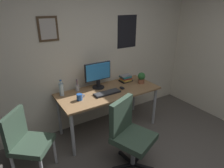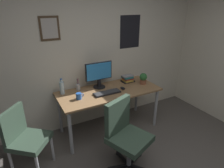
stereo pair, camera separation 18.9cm
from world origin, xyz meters
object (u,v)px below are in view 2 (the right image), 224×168
Objects in this scene: monitor at (99,74)px; potted_plant at (143,78)px; book_stack_left at (128,79)px; office_chair at (125,132)px; computer_mouse at (123,88)px; keyboard at (107,93)px; pen_cup at (78,87)px; water_bottle at (62,88)px; coffee_mug_near at (79,96)px; side_chair at (24,136)px.

monitor is 2.36× the size of potted_plant.
book_stack_left is at bearing 131.23° from potted_plant.
office_chair reaches higher than book_stack_left.
computer_mouse is at bearing -175.95° from potted_plant.
keyboard is at bearing -175.29° from computer_mouse.
pen_cup reaches higher than potted_plant.
water_bottle is 1.37m from potted_plant.
book_stack_left is (0.99, 0.24, 0.01)m from coffee_mug_near.
coffee_mug_near is at bearing -178.74° from potted_plant.
side_chair is 4.49× the size of potted_plant.
monitor is 1.82× the size of water_bottle.
monitor is 3.79× the size of coffee_mug_near.
potted_plant is at bearing -48.77° from book_stack_left.
pen_cup reaches higher than computer_mouse.
monitor is 0.40m from pen_cup.
water_bottle is 2.08× the size of coffee_mug_near.
book_stack_left is at bearing 13.40° from coffee_mug_near.
side_chair is at bearing -165.81° from book_stack_left.
water_bottle reaches higher than side_chair.
monitor reaches higher than book_stack_left.
office_chair is 3.76× the size of water_bottle.
pen_cup reaches higher than side_chair.
monitor is at bearing 91.04° from keyboard.
coffee_mug_near is 1.18m from potted_plant.
office_chair reaches higher than potted_plant.
monitor is 1.07× the size of keyboard.
computer_mouse is at bearing -0.35° from coffee_mug_near.
keyboard is (1.26, 0.19, 0.24)m from side_chair.
side_chair is 1.59m from computer_mouse.
potted_plant is 0.85× the size of book_stack_left.
office_chair is 1.21m from water_bottle.
book_stack_left is (1.80, 0.46, 0.29)m from side_chair.
water_bottle reaches higher than office_chair.
keyboard is at bearing -3.75° from coffee_mug_near.
pen_cup is (0.27, 0.03, -0.05)m from water_bottle.
potted_plant is at bearing -17.15° from monitor.
office_chair is at bearing -26.10° from side_chair.
office_chair is 1.09× the size of side_chair.
computer_mouse reaches higher than keyboard.
side_chair reaches higher than book_stack_left.
potted_plant is (0.74, -0.23, -0.13)m from monitor.
computer_mouse is 0.55× the size of pen_cup.
book_stack_left is (-0.18, 0.21, -0.04)m from potted_plant.
monitor is 0.58m from book_stack_left.
water_bottle is (-0.62, 0.32, 0.09)m from keyboard.
potted_plant is (1.18, 0.03, 0.06)m from coffee_mug_near.
office_chair is at bearing -99.47° from keyboard.
side_chair is at bearing 153.90° from office_chair.
office_chair is 4.16× the size of book_stack_left.
computer_mouse is 0.97m from water_bottle.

